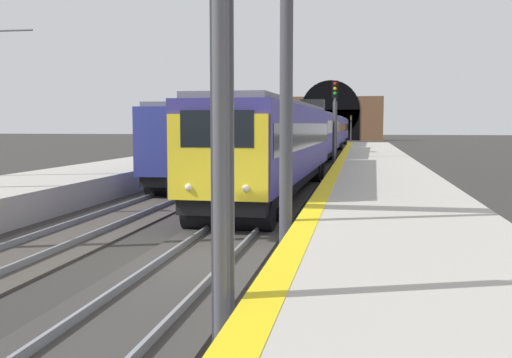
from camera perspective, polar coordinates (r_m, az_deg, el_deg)
ground_plane at (r=13.49m, az=-5.33°, el=-7.84°), size 320.00×320.00×0.00m
platform_right at (r=12.95m, az=13.90°, el=-6.29°), size 112.00×4.52×0.99m
platform_right_edge_strip at (r=12.88m, az=4.96°, el=-3.96°), size 112.00×0.50×0.01m
track_main_line at (r=13.48m, az=-5.33°, el=-7.67°), size 160.00×2.85×0.21m
track_adjacent_line at (r=15.14m, az=-21.08°, el=-6.56°), size 160.00×2.95×0.21m
train_main_approaching at (r=53.42m, az=6.27°, el=4.44°), size 76.45×3.33×4.86m
train_adjacent_platform at (r=43.54m, az=-0.22°, el=4.30°), size 40.82×3.01×3.96m
railway_signal_near at (r=6.91m, az=-3.54°, el=8.91°), size 0.39×0.38×5.84m
railway_signal_mid at (r=37.88m, az=7.61°, el=5.89°), size 0.39×0.38×5.79m
railway_signal_far at (r=104.11m, az=9.16°, el=5.12°), size 0.39×0.38×4.60m
tunnel_portal at (r=113.19m, az=7.20°, el=5.83°), size 2.38×19.56×11.23m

